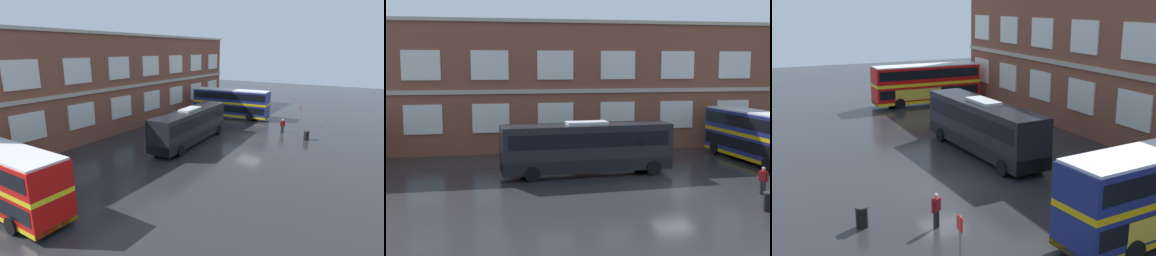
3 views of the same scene
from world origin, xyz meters
TOP-DOWN VIEW (x-y plane):
  - ground_plane at (0.00, 2.00)m, footprint 120.00×120.00m
  - brick_terminal_building at (-2.73, 17.98)m, footprint 44.83×8.19m
  - double_decker_near at (-22.38, 7.56)m, footprint 2.87×11.00m
  - double_decker_middle at (9.50, 6.82)m, footprint 3.63×11.19m
  - touring_coach at (-4.60, 4.95)m, footprint 12.12×3.39m
  - waiting_passenger at (4.73, -2.26)m, footprint 0.41×0.60m
  - bus_stand_flag at (9.38, -3.18)m, footprint 0.44×0.10m
  - station_litter_bin at (3.20, -5.37)m, footprint 0.60×0.60m

SIDE VIEW (x-z plane):
  - ground_plane at x=0.00m, z-range 0.00..0.00m
  - station_litter_bin at x=3.20m, z-range 0.01..1.04m
  - waiting_passenger at x=4.73m, z-range 0.08..1.78m
  - bus_stand_flag at x=9.38m, z-range 0.29..2.99m
  - touring_coach at x=-4.60m, z-range 0.01..3.81m
  - double_decker_near at x=-22.38m, z-range 0.11..4.18m
  - double_decker_middle at x=9.50m, z-range 0.11..4.18m
  - brick_terminal_building at x=-2.73m, z-range -0.15..11.46m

